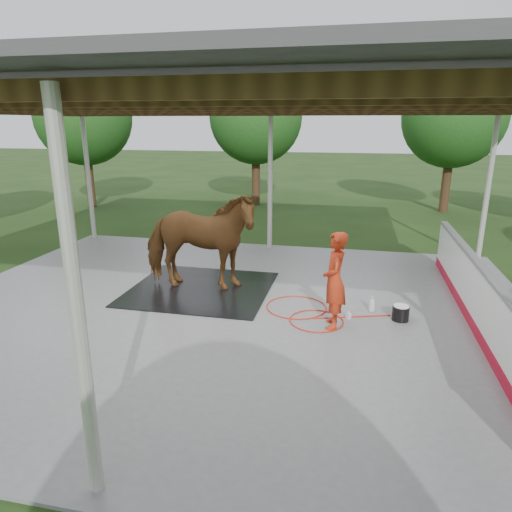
% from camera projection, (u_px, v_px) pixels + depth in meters
% --- Properties ---
extents(ground, '(100.00, 100.00, 0.00)m').
position_uv_depth(ground, '(226.00, 311.00, 9.03)').
color(ground, '#1E3814').
extents(concrete_slab, '(12.00, 10.00, 0.05)m').
position_uv_depth(concrete_slab, '(226.00, 310.00, 9.02)').
color(concrete_slab, slate).
rests_on(concrete_slab, ground).
extents(pavilion_structure, '(12.60, 10.60, 4.05)m').
position_uv_depth(pavilion_structure, '(222.00, 100.00, 7.91)').
color(pavilion_structure, beige).
rests_on(pavilion_structure, ground).
extents(dasher_board, '(0.16, 8.00, 1.15)m').
position_uv_depth(dasher_board, '(480.00, 302.00, 7.92)').
color(dasher_board, '#A90E26').
rests_on(dasher_board, concrete_slab).
extents(tree_belt, '(28.00, 28.00, 5.80)m').
position_uv_depth(tree_belt, '(250.00, 112.00, 8.74)').
color(tree_belt, '#382314').
rests_on(tree_belt, ground).
extents(rubber_mat, '(3.01, 2.83, 0.02)m').
position_uv_depth(rubber_mat, '(201.00, 289.00, 10.08)').
color(rubber_mat, black).
rests_on(rubber_mat, concrete_slab).
extents(horse, '(2.62, 1.34, 2.15)m').
position_uv_depth(horse, '(199.00, 241.00, 9.77)').
color(horse, brown).
rests_on(horse, rubber_mat).
extents(handler, '(0.47, 0.67, 1.75)m').
position_uv_depth(handler, '(335.00, 280.00, 8.01)').
color(handler, red).
rests_on(handler, concrete_slab).
extents(wash_bucket, '(0.31, 0.31, 0.29)m').
position_uv_depth(wash_bucket, '(401.00, 313.00, 8.46)').
color(wash_bucket, black).
rests_on(wash_bucket, concrete_slab).
extents(soap_bottle_a, '(0.12, 0.12, 0.32)m').
position_uv_depth(soap_bottle_a, '(372.00, 304.00, 8.86)').
color(soap_bottle_a, silver).
rests_on(soap_bottle_a, concrete_slab).
extents(soap_bottle_b, '(0.11, 0.11, 0.17)m').
position_uv_depth(soap_bottle_b, '(349.00, 315.00, 8.53)').
color(soap_bottle_b, '#338CD8').
rests_on(soap_bottle_b, concrete_slab).
extents(hose_coil, '(2.41, 1.68, 0.02)m').
position_uv_depth(hose_coil, '(305.00, 312.00, 8.81)').
color(hose_coil, red).
rests_on(hose_coil, concrete_slab).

